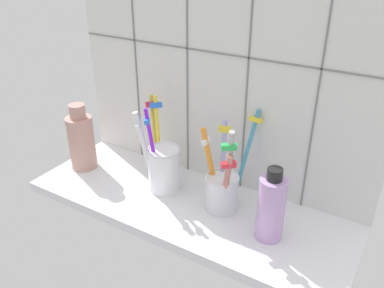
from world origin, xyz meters
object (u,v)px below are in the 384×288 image
object	(u,v)px
ceramic_vase	(82,140)
toothbrush_cup_right	(223,186)
soap_bottle	(271,207)
toothbrush_cup_left	(163,165)

from	to	relation	value
ceramic_vase	toothbrush_cup_right	bearing A→B (deg)	3.25
toothbrush_cup_right	soap_bottle	xyz separation A→B (cm)	(10.53, -2.93, 1.15)
toothbrush_cup_right	soap_bottle	distance (cm)	10.99
toothbrush_cup_left	soap_bottle	size ratio (longest dim) A/B	1.34
toothbrush_cup_left	ceramic_vase	bearing A→B (deg)	-174.55
toothbrush_cup_right	ceramic_vase	size ratio (longest dim) A/B	1.27
toothbrush_cup_right	ceramic_vase	bearing A→B (deg)	-176.75
ceramic_vase	soap_bottle	bearing A→B (deg)	-1.34
toothbrush_cup_right	soap_bottle	bearing A→B (deg)	-15.55
toothbrush_cup_right	soap_bottle	world-z (taller)	toothbrush_cup_right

